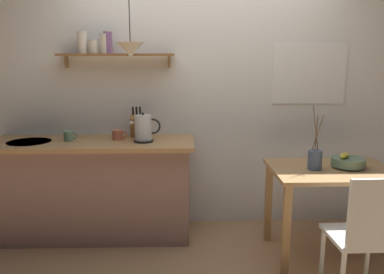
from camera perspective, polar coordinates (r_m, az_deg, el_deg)
name	(u,v)px	position (r m, az deg, el deg)	size (l,w,h in m)	color
ground_plane	(204,250)	(3.49, 1.82, -16.29)	(14.00, 14.00, 0.00)	#A87F56
back_wall	(222,88)	(3.77, 4.49, 7.22)	(6.80, 0.11, 2.70)	white
kitchen_counter	(94,188)	(3.69, -14.27, -7.32)	(1.83, 0.63, 0.91)	gray
wall_shelf	(106,49)	(3.65, -12.55, 12.56)	(1.05, 0.20, 0.33)	brown
dining_table	(331,184)	(3.36, 19.87, -6.50)	(0.98, 0.70, 0.76)	tan
dining_chair_near	(365,233)	(2.85, 24.19, -12.79)	(0.41, 0.41, 0.91)	white
fruit_bowl	(348,162)	(3.39, 22.02, -3.39)	(0.27, 0.27, 0.12)	slate
twig_vase	(315,159)	(3.24, 17.70, -3.13)	(0.11, 0.11, 0.52)	#475675
electric_kettle	(144,129)	(3.41, -7.16, 1.24)	(0.26, 0.17, 0.26)	black
knife_block	(137,125)	(3.63, -8.10, 1.75)	(0.12, 0.17, 0.29)	#9E6B3D
coffee_mug_by_sink	(69,136)	(3.61, -17.72, 0.16)	(0.12, 0.08, 0.09)	slate
coffee_mug_spare	(118,135)	(3.55, -10.90, 0.32)	(0.13, 0.09, 0.09)	#C6664C
pendant_lamp	(130,49)	(3.33, -9.10, 12.72)	(0.23, 0.23, 0.56)	black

